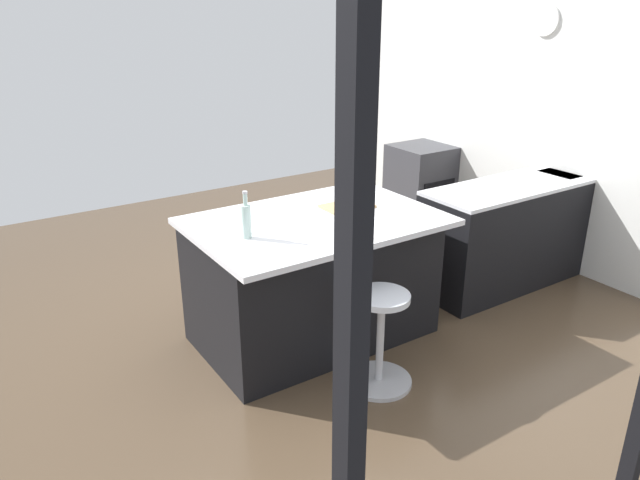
{
  "coord_description": "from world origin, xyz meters",
  "views": [
    {
      "loc": [
        1.97,
        3.53,
        2.37
      ],
      "look_at": [
        -0.18,
        0.26,
        0.81
      ],
      "focal_mm": 33.79,
      "sensor_mm": 36.0,
      "label": 1
    }
  ],
  "objects_px": {
    "oven_range": "(420,185)",
    "cutting_board": "(347,206)",
    "kitchen_island": "(313,277)",
    "apple_yellow": "(346,203)",
    "stool_by_window": "(380,342)",
    "apple_red": "(348,196)",
    "water_bottle": "(246,220)"
  },
  "relations": [
    {
      "from": "stool_by_window",
      "to": "apple_red",
      "type": "bearing_deg",
      "value": -112.37
    },
    {
      "from": "stool_by_window",
      "to": "water_bottle",
      "type": "bearing_deg",
      "value": -48.05
    },
    {
      "from": "oven_range",
      "to": "cutting_board",
      "type": "relative_size",
      "value": 2.46
    },
    {
      "from": "oven_range",
      "to": "stool_by_window",
      "type": "bearing_deg",
      "value": 43.4
    },
    {
      "from": "kitchen_island",
      "to": "stool_by_window",
      "type": "xyz_separation_m",
      "value": [
        -0.03,
        0.77,
        -0.17
      ]
    },
    {
      "from": "cutting_board",
      "to": "water_bottle",
      "type": "height_order",
      "value": "water_bottle"
    },
    {
      "from": "kitchen_island",
      "to": "stool_by_window",
      "type": "bearing_deg",
      "value": 92.02
    },
    {
      "from": "cutting_board",
      "to": "apple_red",
      "type": "xyz_separation_m",
      "value": [
        -0.06,
        -0.07,
        0.05
      ]
    },
    {
      "from": "kitchen_island",
      "to": "stool_by_window",
      "type": "relative_size",
      "value": 2.61
    },
    {
      "from": "kitchen_island",
      "to": "cutting_board",
      "type": "distance_m",
      "value": 0.58
    },
    {
      "from": "apple_yellow",
      "to": "water_bottle",
      "type": "relative_size",
      "value": 0.28
    },
    {
      "from": "water_bottle",
      "to": "oven_range",
      "type": "bearing_deg",
      "value": -152.13
    },
    {
      "from": "oven_range",
      "to": "cutting_board",
      "type": "xyz_separation_m",
      "value": [
        2.04,
        1.41,
        0.52
      ]
    },
    {
      "from": "apple_red",
      "to": "water_bottle",
      "type": "bearing_deg",
      "value": 12.5
    },
    {
      "from": "apple_red",
      "to": "water_bottle",
      "type": "distance_m",
      "value": 0.98
    },
    {
      "from": "apple_yellow",
      "to": "stool_by_window",
      "type": "bearing_deg",
      "value": 71.82
    },
    {
      "from": "cutting_board",
      "to": "apple_yellow",
      "type": "xyz_separation_m",
      "value": [
        0.06,
        0.06,
        0.05
      ]
    },
    {
      "from": "cutting_board",
      "to": "apple_yellow",
      "type": "distance_m",
      "value": 0.1
    },
    {
      "from": "cutting_board",
      "to": "apple_yellow",
      "type": "relative_size",
      "value": 4.12
    },
    {
      "from": "cutting_board",
      "to": "water_bottle",
      "type": "relative_size",
      "value": 1.15
    },
    {
      "from": "oven_range",
      "to": "stool_by_window",
      "type": "xyz_separation_m",
      "value": [
        2.34,
        2.21,
        -0.13
      ]
    },
    {
      "from": "oven_range",
      "to": "water_bottle",
      "type": "relative_size",
      "value": 2.83
    },
    {
      "from": "oven_range",
      "to": "apple_red",
      "type": "bearing_deg",
      "value": 34.08
    },
    {
      "from": "cutting_board",
      "to": "water_bottle",
      "type": "distance_m",
      "value": 0.91
    },
    {
      "from": "water_bottle",
      "to": "apple_yellow",
      "type": "bearing_deg",
      "value": -174.9
    },
    {
      "from": "cutting_board",
      "to": "stool_by_window",
      "type": "bearing_deg",
      "value": 69.4
    },
    {
      "from": "stool_by_window",
      "to": "cutting_board",
      "type": "bearing_deg",
      "value": -110.6
    },
    {
      "from": "kitchen_island",
      "to": "cutting_board",
      "type": "height_order",
      "value": "cutting_board"
    },
    {
      "from": "apple_yellow",
      "to": "kitchen_island",
      "type": "bearing_deg",
      "value": -6.29
    },
    {
      "from": "stool_by_window",
      "to": "apple_yellow",
      "type": "height_order",
      "value": "apple_yellow"
    },
    {
      "from": "kitchen_island",
      "to": "apple_yellow",
      "type": "distance_m",
      "value": 0.6
    },
    {
      "from": "kitchen_island",
      "to": "apple_yellow",
      "type": "relative_size",
      "value": 19.69
    }
  ]
}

